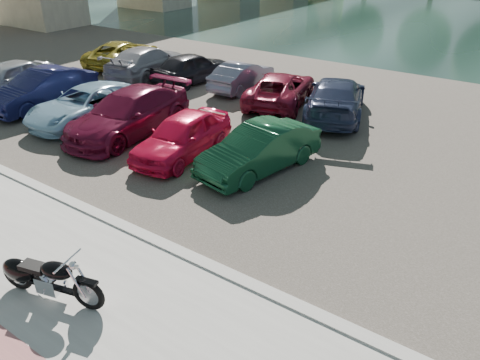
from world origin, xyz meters
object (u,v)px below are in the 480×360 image
object	(u,v)px
car_2	(87,105)
car_0	(6,80)
car_1	(43,89)
motorcycle	(42,276)

from	to	relation	value
car_2	car_0	bearing A→B (deg)	180.00
car_1	car_2	world-z (taller)	car_1
motorcycle	car_1	xyz separation A→B (m)	(-9.84, 6.85, 0.23)
car_0	car_2	world-z (taller)	car_0
motorcycle	car_2	size ratio (longest dim) A/B	0.49
car_1	car_2	xyz separation A→B (m)	(2.74, -0.05, -0.10)
car_0	car_1	size ratio (longest dim) A/B	0.98
motorcycle	car_1	bearing A→B (deg)	130.34
car_0	car_2	distance (m)	5.20
motorcycle	car_2	world-z (taller)	car_2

